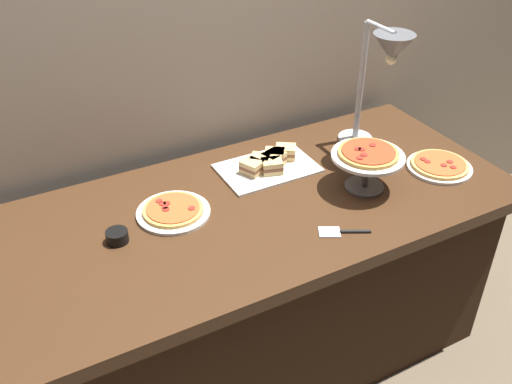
{
  "coord_description": "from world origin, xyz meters",
  "views": [
    {
      "loc": [
        -0.75,
        -1.43,
        1.91
      ],
      "look_at": [
        0.01,
        0.0,
        0.81
      ],
      "focal_mm": 40.02,
      "sensor_mm": 36.0,
      "label": 1
    }
  ],
  "objects_px": {
    "heat_lamp": "(386,60)",
    "pizza_plate_raised_stand": "(368,158)",
    "pizza_plate_front": "(173,211)",
    "sandwich_platter": "(269,163)",
    "serving_spatula": "(342,232)",
    "pizza_plate_center": "(439,166)",
    "sauce_cup_near": "(117,236)"
  },
  "relations": [
    {
      "from": "heat_lamp",
      "to": "pizza_plate_center",
      "type": "bearing_deg",
      "value": -56.36
    },
    {
      "from": "heat_lamp",
      "to": "pizza_plate_raised_stand",
      "type": "distance_m",
      "value": 0.38
    },
    {
      "from": "sauce_cup_near",
      "to": "heat_lamp",
      "type": "bearing_deg",
      "value": 3.6
    },
    {
      "from": "serving_spatula",
      "to": "pizza_plate_raised_stand",
      "type": "bearing_deg",
      "value": 38.67
    },
    {
      "from": "sauce_cup_near",
      "to": "serving_spatula",
      "type": "xyz_separation_m",
      "value": [
        0.66,
        -0.3,
        -0.02
      ]
    },
    {
      "from": "heat_lamp",
      "to": "pizza_plate_front",
      "type": "distance_m",
      "value": 0.94
    },
    {
      "from": "pizza_plate_front",
      "to": "sandwich_platter",
      "type": "xyz_separation_m",
      "value": [
        0.43,
        0.1,
        0.01
      ]
    },
    {
      "from": "pizza_plate_front",
      "to": "serving_spatula",
      "type": "relative_size",
      "value": 1.51
    },
    {
      "from": "pizza_plate_center",
      "to": "sandwich_platter",
      "type": "relative_size",
      "value": 0.67
    },
    {
      "from": "pizza_plate_front",
      "to": "serving_spatula",
      "type": "xyz_separation_m",
      "value": [
        0.45,
        -0.36,
        -0.01
      ]
    },
    {
      "from": "pizza_plate_raised_stand",
      "to": "serving_spatula",
      "type": "height_order",
      "value": "pizza_plate_raised_stand"
    },
    {
      "from": "heat_lamp",
      "to": "pizza_plate_front",
      "type": "xyz_separation_m",
      "value": [
        -0.86,
        -0.01,
        -0.38
      ]
    },
    {
      "from": "pizza_plate_front",
      "to": "serving_spatula",
      "type": "distance_m",
      "value": 0.57
    },
    {
      "from": "pizza_plate_front",
      "to": "sandwich_platter",
      "type": "height_order",
      "value": "sandwich_platter"
    },
    {
      "from": "heat_lamp",
      "to": "sandwich_platter",
      "type": "bearing_deg",
      "value": 167.98
    },
    {
      "from": "heat_lamp",
      "to": "pizza_plate_front",
      "type": "height_order",
      "value": "heat_lamp"
    },
    {
      "from": "pizza_plate_raised_stand",
      "to": "serving_spatula",
      "type": "bearing_deg",
      "value": -141.33
    },
    {
      "from": "sauce_cup_near",
      "to": "pizza_plate_front",
      "type": "bearing_deg",
      "value": 14.62
    },
    {
      "from": "pizza_plate_raised_stand",
      "to": "heat_lamp",
      "type": "bearing_deg",
      "value": 44.72
    },
    {
      "from": "pizza_plate_front",
      "to": "sandwich_platter",
      "type": "relative_size",
      "value": 0.69
    },
    {
      "from": "pizza_plate_raised_stand",
      "to": "sauce_cup_near",
      "type": "relative_size",
      "value": 3.63
    },
    {
      "from": "pizza_plate_raised_stand",
      "to": "serving_spatula",
      "type": "relative_size",
      "value": 1.56
    },
    {
      "from": "pizza_plate_front",
      "to": "pizza_plate_center",
      "type": "relative_size",
      "value": 1.02
    },
    {
      "from": "sandwich_platter",
      "to": "serving_spatula",
      "type": "distance_m",
      "value": 0.46
    },
    {
      "from": "pizza_plate_raised_stand",
      "to": "sandwich_platter",
      "type": "bearing_deg",
      "value": 131.04
    },
    {
      "from": "sandwich_platter",
      "to": "pizza_plate_raised_stand",
      "type": "bearing_deg",
      "value": -48.96
    },
    {
      "from": "pizza_plate_raised_stand",
      "to": "sauce_cup_near",
      "type": "bearing_deg",
      "value": 172.34
    },
    {
      "from": "pizza_plate_front",
      "to": "pizza_plate_center",
      "type": "bearing_deg",
      "value": -11.52
    },
    {
      "from": "heat_lamp",
      "to": "sauce_cup_near",
      "type": "relative_size",
      "value": 7.03
    },
    {
      "from": "heat_lamp",
      "to": "pizza_plate_center",
      "type": "height_order",
      "value": "heat_lamp"
    },
    {
      "from": "pizza_plate_front",
      "to": "serving_spatula",
      "type": "bearing_deg",
      "value": -38.61
    },
    {
      "from": "heat_lamp",
      "to": "pizza_plate_raised_stand",
      "type": "bearing_deg",
      "value": -135.28
    }
  ]
}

